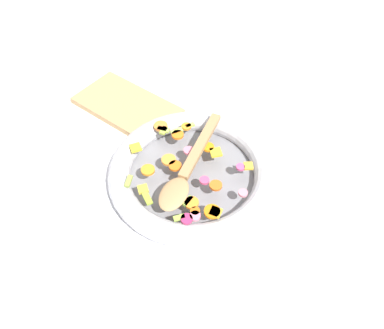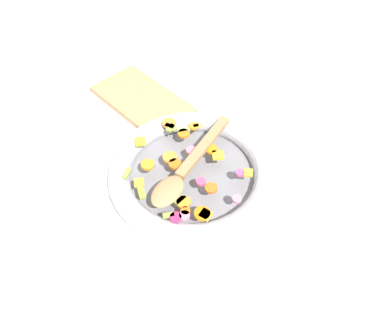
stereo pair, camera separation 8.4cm
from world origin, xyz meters
name	(u,v)px [view 1 (the left image)]	position (x,y,z in m)	size (l,w,h in m)	color
ground_plane	(192,178)	(0.00, 0.00, 0.00)	(4.00, 4.00, 0.00)	silver
skillet	(192,172)	(0.00, 0.00, 0.02)	(0.38, 0.38, 0.05)	slate
chopped_vegetables	(185,169)	(0.00, 0.02, 0.05)	(0.30, 0.25, 0.01)	orange
wooden_spoon	(187,169)	(-0.01, 0.02, 0.06)	(0.11, 0.30, 0.01)	#A87F51
cutting_board	(127,106)	(0.29, -0.09, 0.01)	(0.28, 0.15, 0.02)	tan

